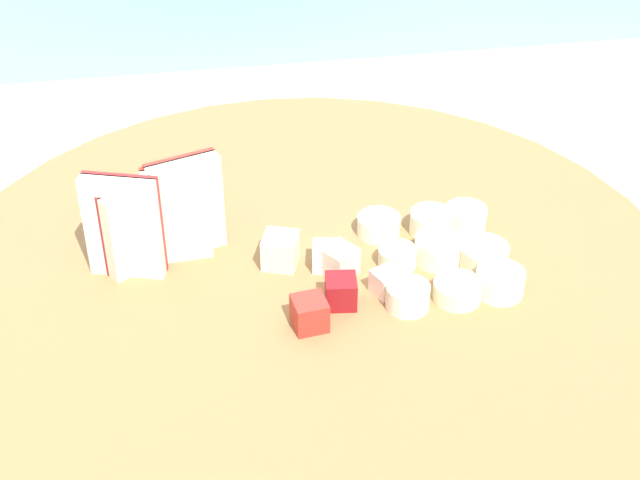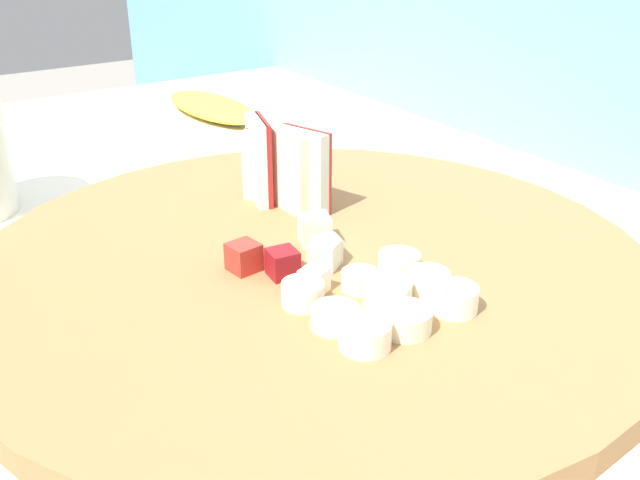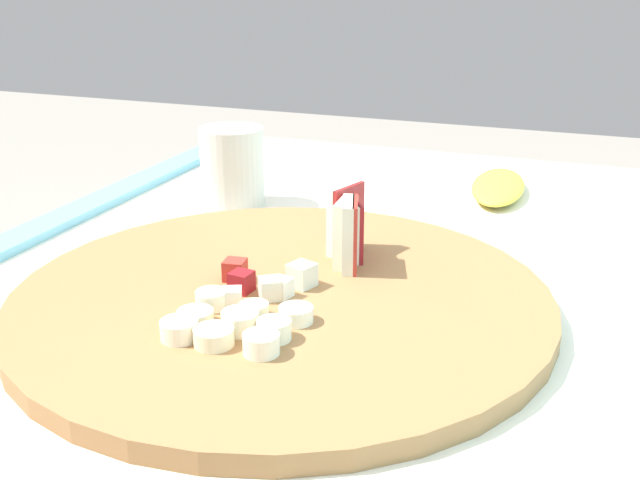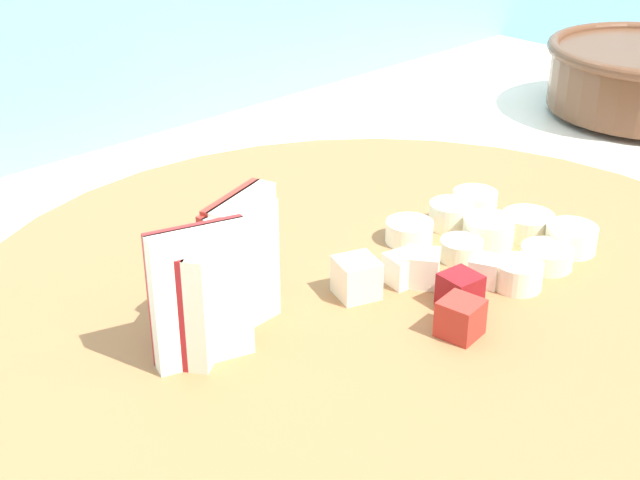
{
  "view_description": "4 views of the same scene",
  "coord_description": "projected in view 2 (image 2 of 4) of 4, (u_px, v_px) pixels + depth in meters",
  "views": [
    {
      "loc": [
        -0.04,
        -0.44,
        1.26
      ],
      "look_at": [
        0.04,
        0.01,
        0.92
      ],
      "focal_mm": 53.65,
      "sensor_mm": 36.0,
      "label": 1
    },
    {
      "loc": [
        0.39,
        -0.23,
        1.12
      ],
      "look_at": [
        0.02,
        0.02,
        0.91
      ],
      "focal_mm": 40.86,
      "sensor_mm": 36.0,
      "label": 2
    },
    {
      "loc": [
        0.57,
        0.25,
        1.17
      ],
      "look_at": [
        -0.01,
        0.03,
        0.94
      ],
      "focal_mm": 43.04,
      "sensor_mm": 36.0,
      "label": 3
    },
    {
      "loc": [
        -0.28,
        -0.25,
        1.14
      ],
      "look_at": [
        -0.0,
        0.03,
        0.94
      ],
      "focal_mm": 50.4,
      "sensor_mm": 36.0,
      "label": 4
    }
  ],
  "objects": [
    {
      "name": "tile_backsplash",
      "position": [
        569.0,
        348.0,
        0.77
      ],
      "size": [
        2.4,
        0.04,
        1.37
      ],
      "primitive_type": "cube",
      "color": "#6BADC6",
      "rests_on": "ground"
    },
    {
      "name": "cutting_board",
      "position": [
        311.0,
        267.0,
        0.49
      ],
      "size": [
        0.46,
        0.46,
        0.02
      ],
      "primitive_type": "cylinder",
      "color": "olive",
      "rests_on": "tiled_countertop"
    },
    {
      "name": "apple_wedge_fan",
      "position": [
        283.0,
        167.0,
        0.55
      ],
      "size": [
        0.08,
        0.04,
        0.07
      ],
      "color": "#A32323",
      "rests_on": "cutting_board"
    },
    {
      "name": "apple_dice_pile",
      "position": [
        300.0,
        251.0,
        0.47
      ],
      "size": [
        0.08,
        0.08,
        0.02
      ],
      "color": "beige",
      "rests_on": "cutting_board"
    },
    {
      "name": "banana_slice_rows",
      "position": [
        386.0,
        299.0,
        0.42
      ],
      "size": [
        0.08,
        0.1,
        0.02
      ],
      "color": "white",
      "rests_on": "cutting_board"
    },
    {
      "name": "banana_peel",
      "position": [
        211.0,
        107.0,
        0.86
      ],
      "size": [
        0.17,
        0.08,
        0.02
      ],
      "primitive_type": "ellipsoid",
      "rotation": [
        0.0,
        0.0,
        3.21
      ],
      "color": "gold",
      "rests_on": "tiled_countertop"
    }
  ]
}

